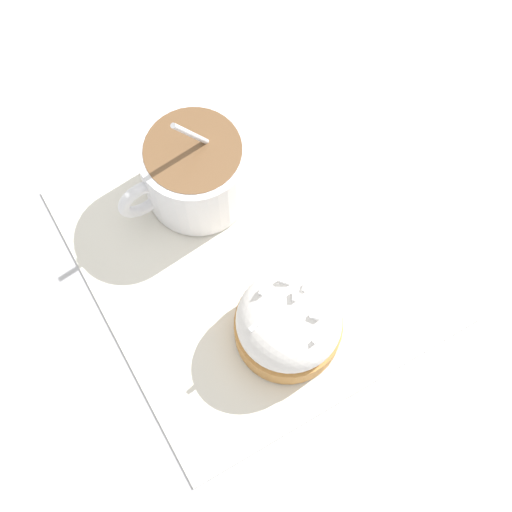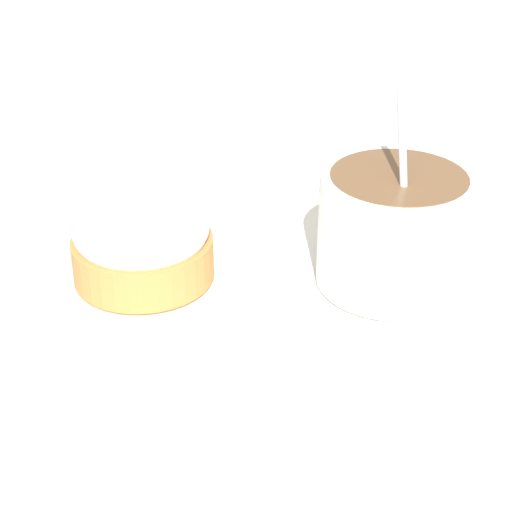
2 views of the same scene
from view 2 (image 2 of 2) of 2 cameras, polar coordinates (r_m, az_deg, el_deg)
name	(u,v)px [view 2 (image 2 of 2)]	position (r m, az deg, el deg)	size (l,w,h in m)	color
ground_plane	(265,293)	(0.47, 0.60, -2.46)	(3.00, 3.00, 0.00)	#B2B2B7
paper_napkin	(265,290)	(0.47, 0.60, -2.30)	(0.27, 0.26, 0.00)	white
coffee_cup	(394,224)	(0.47, 9.22, 2.13)	(0.08, 0.11, 0.11)	white
frosted_pastry	(142,238)	(0.47, -7.62, 1.20)	(0.08, 0.08, 0.06)	#C18442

